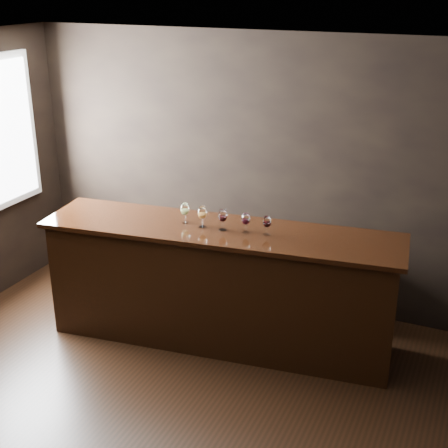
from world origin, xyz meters
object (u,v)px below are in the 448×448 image
at_px(bar_counter, 220,288).
at_px(glass_red_b, 246,219).
at_px(back_bar_shelf, 229,264).
at_px(glass_white, 185,210).
at_px(glass_red_a, 223,216).
at_px(glass_amber, 202,213).
at_px(glass_red_c, 267,222).

height_order(bar_counter, glass_red_b, glass_red_b).
height_order(back_bar_shelf, glass_red_b, glass_red_b).
relative_size(glass_white, glass_red_a, 0.98).
bearing_deg(glass_red_a, glass_amber, -176.19).
bearing_deg(bar_counter, glass_red_a, -35.76).
height_order(glass_red_a, glass_red_b, glass_red_a).
bearing_deg(glass_red_b, glass_amber, -173.62).
height_order(glass_amber, glass_red_b, glass_amber).
relative_size(bar_counter, glass_red_c, 18.29).
distance_m(back_bar_shelf, glass_red_a, 1.27).
relative_size(glass_amber, glass_red_a, 1.01).
relative_size(bar_counter, back_bar_shelf, 1.46).
relative_size(back_bar_shelf, glass_red_c, 12.56).
xyz_separation_m(glass_red_a, glass_red_b, (0.21, 0.03, -0.01)).
bearing_deg(back_bar_shelf, bar_counter, -71.67).
bearing_deg(back_bar_shelf, glass_red_c, -48.22).
distance_m(glass_amber, glass_red_b, 0.41).
height_order(bar_counter, glass_red_c, glass_red_c).
bearing_deg(glass_white, glass_red_a, -2.48).
xyz_separation_m(glass_amber, glass_red_a, (0.20, 0.01, -0.00)).
bearing_deg(glass_white, glass_red_b, 1.48).
bearing_deg(glass_white, glass_amber, -8.84).
distance_m(bar_counter, glass_white, 0.81).
distance_m(bar_counter, glass_red_b, 0.76).
relative_size(glass_white, glass_amber, 0.97).
bearing_deg(bar_counter, glass_red_c, -2.47).
bearing_deg(glass_amber, glass_red_c, 6.39).
bearing_deg(glass_amber, glass_red_a, 3.81).
xyz_separation_m(glass_white, glass_red_a, (0.39, -0.02, 0.00)).
bearing_deg(bar_counter, glass_white, 173.05).
bearing_deg(glass_white, bar_counter, 0.21).
bearing_deg(bar_counter, back_bar_shelf, 101.17).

